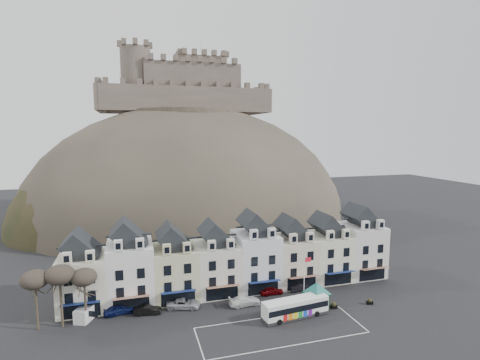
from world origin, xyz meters
The scene contains 21 objects.
ground centered at (0.00, 0.00, 0.00)m, with size 300.00×300.00×0.00m, color black.
coach_bay_markings centered at (2.00, 1.25, 0.00)m, with size 22.00×7.50×0.01m, color silver.
townhouse_terrace centered at (0.15, 15.97, 5.30)m, with size 54.40×9.35×11.80m.
castle_hill centered at (1.25, 68.95, 0.11)m, with size 100.00×76.00×68.00m.
castle centered at (0.51, 75.93, 40.19)m, with size 50.20×22.20×22.00m.
tree_left_far centered at (-29.00, 10.50, 6.90)m, with size 3.61×3.61×8.24m.
tree_left_mid centered at (-26.00, 10.50, 7.24)m, with size 3.78×3.78×8.64m.
tree_left_near centered at (-23.00, 10.50, 6.55)m, with size 3.43×3.43×7.84m.
bus centered at (5.33, 3.95, 1.52)m, with size 9.96×3.33×2.76m.
bus_shelter centered at (9.57, 5.65, 3.11)m, with size 6.02×6.02×4.00m.
red_buoy centered at (10.00, 7.33, 1.09)m, with size 1.72×1.72×2.13m.
flagpole centered at (8.09, 6.71, 4.46)m, with size 1.13×0.13×7.82m.
white_van centered at (-23.01, 12.00, 0.96)m, with size 3.40×4.56×1.91m.
planter_west centered at (12.00, 4.77, 0.49)m, with size 1.01×0.71×1.01m.
planter_east centered at (18.00, 4.43, 0.45)m, with size 1.01×0.65×0.93m.
car_navy centered at (-18.70, 12.00, 0.75)m, with size 1.77×4.40×1.50m, color #0E1646.
car_black centered at (-14.80, 10.77, 0.64)m, with size 1.36×3.90×1.28m, color black.
car_silver centered at (-9.52, 11.25, 0.69)m, with size 2.31×4.92×1.39m, color #A9AAB1.
car_white centered at (-0.48, 9.50, 0.70)m, with size 1.97×4.86×1.41m, color white.
car_maroon centered at (4.80, 12.00, 0.67)m, with size 1.58×3.92×1.34m, color #590508.
car_charcoal centered at (10.00, 12.00, 0.63)m, with size 1.34×3.84×1.26m, color black.
Camera 1 is at (-16.38, -42.08, 26.21)m, focal length 28.00 mm.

